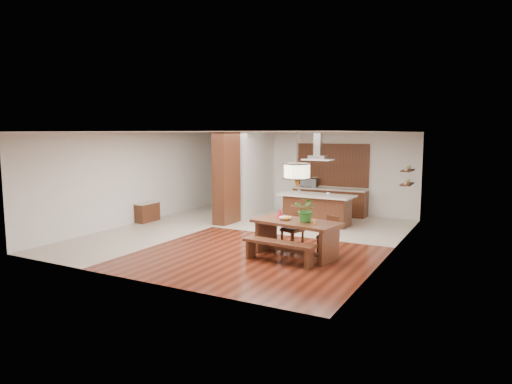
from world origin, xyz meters
The scene contains 25 objects.
room_shell centered at (0.00, 0.00, 2.06)m, with size 9.00×9.04×2.92m.
tile_hallway centered at (-2.75, 0.00, 0.01)m, with size 2.50×9.00×0.01m, color beige.
tile_kitchen centered at (1.25, 2.50, 0.01)m, with size 5.50×4.00×0.01m, color beige.
soffit_band centered at (0.00, 0.00, 2.88)m, with size 8.00×9.00×0.02m, color #422610.
partition_pier centered at (-1.40, 1.20, 1.45)m, with size 0.45×1.00×2.90m, color #32190E.
partition_stub centered at (-1.40, 3.30, 1.45)m, with size 0.18×2.40×2.90m, color silver.
hallway_console centered at (-3.81, 0.20, 0.32)m, with size 0.37×0.88×0.63m, color #32190E.
hallway_doorway centered at (-2.70, 4.40, 1.05)m, with size 1.10×0.20×2.10m, color #32190E.
rear_counter centered at (1.00, 4.20, 0.48)m, with size 2.60×0.62×0.95m.
kitchen_window centered at (1.00, 4.46, 1.75)m, with size 2.60×0.08×1.50m, color brown.
shelf_lower centered at (3.87, 2.60, 1.40)m, with size 0.26×0.90×0.04m, color #32190E.
shelf_upper centered at (3.87, 2.60, 1.80)m, with size 0.26×0.90×0.04m, color #32190E.
dining_table centered at (2.09, -1.36, 0.61)m, with size 2.14×1.31×0.83m.
dining_bench centered at (1.98, -2.08, 0.24)m, with size 1.71×0.38×0.48m, color #32190E, non-canonical shape.
dining_chair_left centered at (1.70, -0.68, 0.51)m, with size 0.45×0.45×1.03m, color #32190E, non-canonical shape.
dining_chair_right centered at (2.69, -0.84, 0.45)m, with size 0.40×0.40×0.90m, color #32190E, non-canonical shape.
pendant_lantern centered at (2.09, -1.36, 2.25)m, with size 0.64×0.64×1.31m, color #FFF1C3, non-canonical shape.
foliage_plant centered at (2.35, -1.38, 1.12)m, with size 0.52×0.45×0.57m, color #276923.
fruit_bowl centered at (1.80, -1.36, 0.87)m, with size 0.28×0.28×0.07m, color beige.
napkin_cone centered at (1.58, -1.19, 0.96)m, with size 0.16×0.16×0.25m, color #AF0C1E.
gold_ornament centered at (2.61, -1.57, 0.89)m, with size 0.08×0.08×0.11m, color gold.
kitchen_island centered at (1.21, 2.37, 0.49)m, with size 2.37×1.10×0.96m.
range_hood centered at (1.21, 2.37, 2.46)m, with size 0.90×0.55×0.87m, color silver, non-canonical shape.
island_cup centered at (1.59, 2.29, 1.01)m, with size 0.12×0.12×0.09m, color silver.
microwave centered at (0.24, 4.17, 1.11)m, with size 0.58×0.39×0.32m, color #B4B5BB.
Camera 1 is at (6.17, -11.02, 2.87)m, focal length 32.00 mm.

